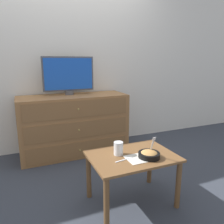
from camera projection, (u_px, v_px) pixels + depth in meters
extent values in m
plane|color=#383D47|center=(72.00, 145.00, 3.28)|extent=(12.00, 12.00, 0.00)
cube|color=white|center=(68.00, 56.00, 3.01)|extent=(12.00, 0.05, 2.60)
cube|color=#9E6B3D|center=(74.00, 125.00, 2.93)|extent=(1.40, 0.50, 0.79)
cube|color=brown|center=(80.00, 150.00, 2.76)|extent=(1.29, 0.01, 0.21)
sphere|color=tan|center=(80.00, 150.00, 2.76)|extent=(0.02, 0.02, 0.02)
cube|color=brown|center=(79.00, 130.00, 2.70)|extent=(1.29, 0.01, 0.21)
sphere|color=tan|center=(79.00, 130.00, 2.70)|extent=(0.02, 0.02, 0.02)
cube|color=brown|center=(78.00, 109.00, 2.64)|extent=(1.29, 0.01, 0.21)
sphere|color=tan|center=(78.00, 109.00, 2.64)|extent=(0.02, 0.02, 0.02)
cylinder|color=#515156|center=(69.00, 93.00, 2.89)|extent=(0.11, 0.11, 0.05)
cube|color=#515156|center=(68.00, 74.00, 2.85)|extent=(0.67, 0.04, 0.44)
cube|color=blue|center=(69.00, 74.00, 2.83)|extent=(0.63, 0.01, 0.40)
cube|color=brown|center=(132.00, 156.00, 1.86)|extent=(0.73, 0.51, 0.02)
cylinder|color=brown|center=(107.00, 204.00, 1.59)|extent=(0.04, 0.04, 0.43)
cylinder|color=brown|center=(178.00, 185.00, 1.84)|extent=(0.04, 0.04, 0.43)
cylinder|color=brown|center=(89.00, 176.00, 1.98)|extent=(0.04, 0.04, 0.43)
cylinder|color=brown|center=(150.00, 163.00, 2.23)|extent=(0.04, 0.04, 0.43)
cylinder|color=black|center=(149.00, 155.00, 1.81)|extent=(0.18, 0.18, 0.04)
ellipsoid|color=tan|center=(149.00, 154.00, 1.81)|extent=(0.15, 0.15, 0.06)
cube|color=white|center=(152.00, 146.00, 1.79)|extent=(0.04, 0.09, 0.16)
cube|color=white|center=(154.00, 139.00, 1.73)|extent=(0.03, 0.03, 0.03)
cylinder|color=beige|center=(118.00, 151.00, 1.86)|extent=(0.07, 0.07, 0.07)
cylinder|color=white|center=(118.00, 148.00, 1.86)|extent=(0.08, 0.08, 0.11)
cube|color=silver|center=(138.00, 158.00, 1.79)|extent=(0.18, 0.18, 0.00)
cube|color=white|center=(125.00, 160.00, 1.77)|extent=(0.18, 0.04, 0.01)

